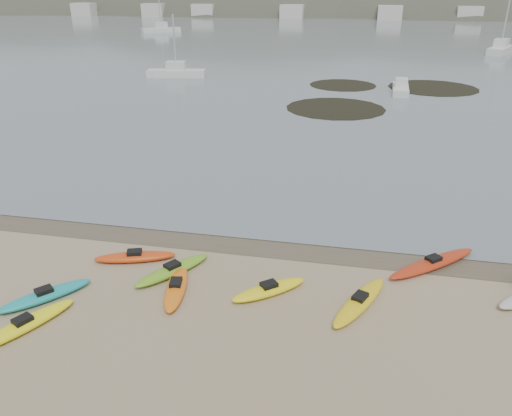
# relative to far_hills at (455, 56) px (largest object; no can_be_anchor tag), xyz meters

# --- Properties ---
(ground) EXTENTS (600.00, 600.00, 0.00)m
(ground) POSITION_rel_far_hills_xyz_m (-39.38, -193.97, 15.93)
(ground) COLOR tan
(ground) RESTS_ON ground
(wet_sand) EXTENTS (60.00, 60.00, 0.00)m
(wet_sand) POSITION_rel_far_hills_xyz_m (-39.38, -194.27, 15.93)
(wet_sand) COLOR brown
(wet_sand) RESTS_ON ground
(water) EXTENTS (1200.00, 1200.00, 0.00)m
(water) POSITION_rel_far_hills_xyz_m (-39.38, 106.03, 15.94)
(water) COLOR slate
(water) RESTS_ON ground
(kayaks) EXTENTS (22.80, 10.04, 0.34)m
(kayaks) POSITION_rel_far_hills_xyz_m (-39.99, -197.90, 16.10)
(kayaks) COLOR #D94312
(kayaks) RESTS_ON ground
(kelp_mats) EXTENTS (18.27, 20.29, 0.04)m
(kelp_mats) POSITION_rel_far_hills_xyz_m (-33.67, -161.47, 15.96)
(kelp_mats) COLOR black
(kelp_mats) RESTS_ON water
(moored_boats) EXTENTS (102.78, 82.77, 1.18)m
(moored_boats) POSITION_rel_far_hills_xyz_m (-34.58, -117.60, 16.47)
(moored_boats) COLOR silver
(moored_boats) RESTS_ON ground
(far_hills) EXTENTS (550.00, 135.00, 80.00)m
(far_hills) POSITION_rel_far_hills_xyz_m (0.00, 0.00, 0.00)
(far_hills) COLOR #384235
(far_hills) RESTS_ON ground
(far_town) EXTENTS (199.00, 5.00, 4.00)m
(far_town) POSITION_rel_far_hills_xyz_m (-33.38, -48.97, 17.93)
(far_town) COLOR beige
(far_town) RESTS_ON ground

